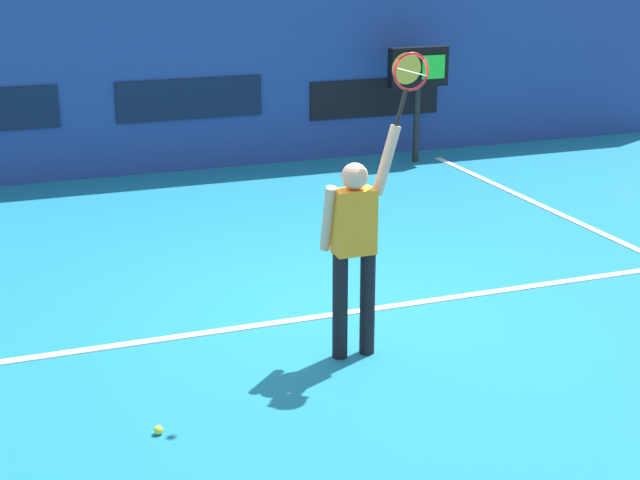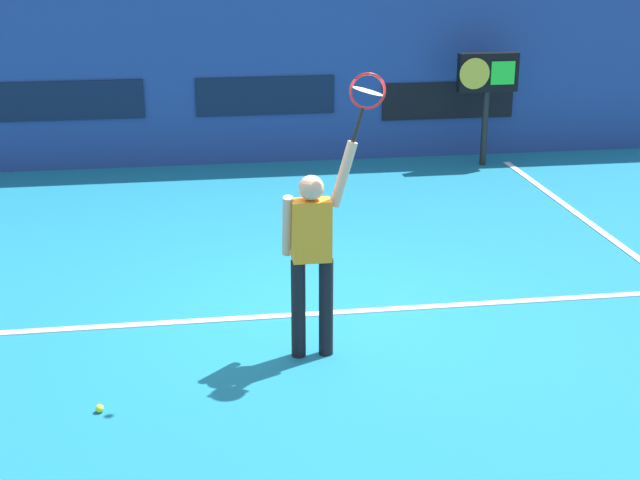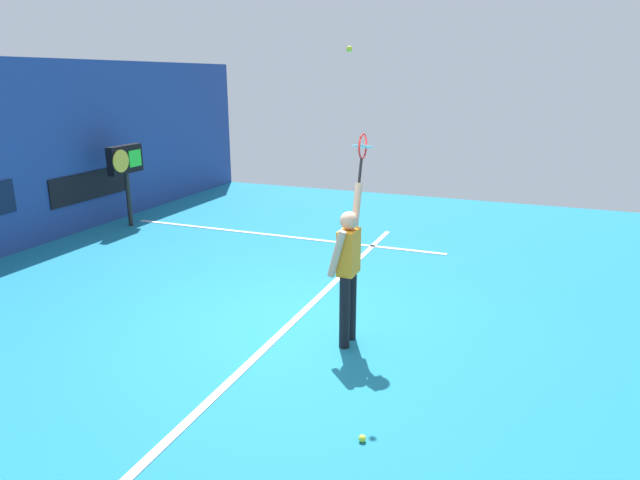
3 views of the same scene
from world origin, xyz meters
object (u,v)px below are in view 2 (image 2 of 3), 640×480
Objects in this scene: scoreboard_clock at (487,78)px; spare_ball at (100,408)px; tennis_player at (312,250)px; tennis_racket at (366,95)px.

scoreboard_clock reaches higher than spare_ball.
spare_ball is (-1.84, -0.78, -0.98)m from tennis_player.
tennis_player is 3.16× the size of tennis_racket.
scoreboard_clock is at bearing 63.19° from tennis_racket.
spare_ball is (-5.53, -7.15, -1.36)m from scoreboard_clock.
scoreboard_clock is 26.24× the size of spare_ball.
spare_ball is at bearing -161.45° from tennis_racket.
scoreboard_clock is at bearing 52.29° from spare_ball.
tennis_racket reaches higher than spare_ball.
tennis_racket is at bearing 18.55° from spare_ball.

